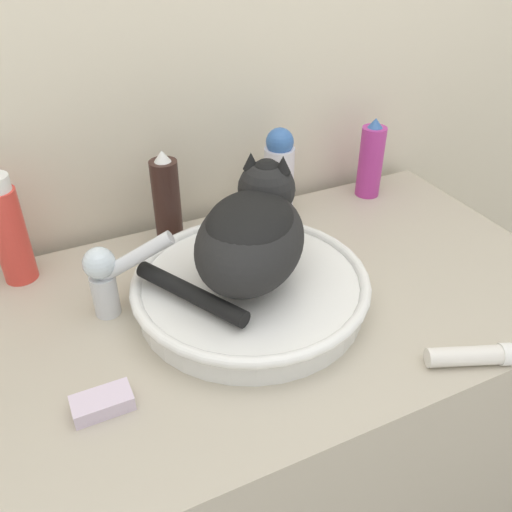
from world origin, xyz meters
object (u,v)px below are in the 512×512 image
Objects in this scene: cat at (253,231)px; soap_bar at (102,403)px; lotion_bottle_white at (279,174)px; hairspray_can_black at (167,201)px; spray_bottle_trigger at (371,160)px; cream_tube at (471,356)px; shampoo_bottle_tall at (9,231)px; faucet at (109,274)px.

cat is 3.93× the size of soap_bar.
lotion_bottle_white reaches higher than soap_bar.
hairspray_can_black reaches higher than spray_bottle_trigger.
soap_bar is (-0.71, -0.38, -0.08)m from spray_bottle_trigger.
hairspray_can_black is 0.49m from spray_bottle_trigger.
lotion_bottle_white is at bearing -180.00° from spray_bottle_trigger.
cream_tube is (0.06, -0.53, -0.09)m from lotion_bottle_white.
shampoo_bottle_tall is at bearing 138.41° from cream_tube.
cream_tube is 1.61× the size of soap_bar.
faucet is at bearing -164.79° from spray_bottle_trigger.
soap_bar is at bearing -141.32° from lotion_bottle_white.
spray_bottle_trigger reaches higher than cream_tube.
cat reaches higher than soap_bar.
soap_bar is (-0.53, 0.15, -0.00)m from cream_tube.
shampoo_bottle_tall is at bearing 96.28° from cat.
cat is 1.75× the size of spray_bottle_trigger.
lotion_bottle_white is at bearing 38.68° from soap_bar.
spray_bottle_trigger is (0.42, 0.24, -0.05)m from cat.
cat is 0.35m from soap_bar.
spray_bottle_trigger reaches higher than faucet.
shampoo_bottle_tall reaches higher than faucet.
soap_bar is (-0.22, -0.38, -0.08)m from hairspray_can_black.
lotion_bottle_white is 0.97× the size of shampoo_bottle_tall.
spray_bottle_trigger is 0.57m from cream_tube.
hairspray_can_black is 0.96× the size of shampoo_bottle_tall.
hairspray_can_black is 0.25m from lotion_bottle_white.
cat is 2.10× the size of faucet.
faucet is 0.78× the size of hairspray_can_black.
lotion_bottle_white is 0.61m from soap_bar.
soap_bar is at bearing -79.54° from shampoo_bottle_tall.
cat is at bearing -149.66° from spray_bottle_trigger.
cream_tube is 0.55m from soap_bar.
spray_bottle_trigger is at bearing -19.83° from cat.
cream_tube is (0.46, -0.36, -0.07)m from faucet.
cat is 0.25m from faucet.
shampoo_bottle_tall is 1.12× the size of spray_bottle_trigger.
cat reaches higher than hairspray_can_black.
cream_tube is at bearing -16.17° from soap_bar.
soap_bar is at bearing 154.32° from cat.
lotion_bottle_white is 2.44× the size of soap_bar.
lotion_bottle_white is 1.08× the size of spray_bottle_trigger.
faucet is 0.75× the size of shampoo_bottle_tall.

